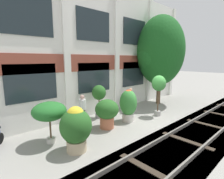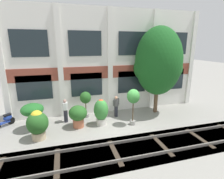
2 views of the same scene
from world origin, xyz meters
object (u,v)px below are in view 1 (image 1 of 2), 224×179
(potted_plant_ribbed_drum, at_px, (128,104))
(resident_watching_tracks, at_px, (83,110))
(potted_plant_glazed_jar, at_px, (107,111))
(resident_by_doorway, at_px, (130,99))
(potted_plant_tall_urn, at_px, (49,112))
(broadleaf_tree, at_px, (160,52))
(potted_plant_fluted_column, at_px, (76,127))
(potted_plant_terracotta_small, at_px, (99,95))
(potted_plant_low_pan, at_px, (159,85))

(potted_plant_ribbed_drum, bearing_deg, resident_watching_tracks, 155.20)
(potted_plant_glazed_jar, height_order, resident_by_doorway, resident_by_doorway)
(potted_plant_tall_urn, height_order, resident_watching_tracks, potted_plant_tall_urn)
(broadleaf_tree, distance_m, potted_plant_ribbed_drum, 5.41)
(potted_plant_fluted_column, bearing_deg, potted_plant_tall_urn, 107.88)
(potted_plant_terracotta_small, bearing_deg, resident_watching_tracks, -161.33)
(potted_plant_terracotta_small, bearing_deg, potted_plant_fluted_column, -141.55)
(resident_by_doorway, bearing_deg, potted_plant_fluted_column, -89.80)
(potted_plant_low_pan, height_order, potted_plant_glazed_jar, potted_plant_low_pan)
(potted_plant_terracotta_small, bearing_deg, potted_plant_low_pan, -36.96)
(potted_plant_tall_urn, xyz_separation_m, resident_watching_tracks, (1.91, 0.59, -0.43))
(broadleaf_tree, relative_size, potted_plant_glazed_jar, 4.51)
(potted_plant_ribbed_drum, relative_size, resident_by_doorway, 1.12)
(potted_plant_fluted_column, bearing_deg, resident_watching_tracks, 50.75)
(potted_plant_terracotta_small, bearing_deg, potted_plant_glazed_jar, -115.16)
(potted_plant_glazed_jar, relative_size, resident_watching_tracks, 0.88)
(broadleaf_tree, distance_m, potted_plant_tall_urn, 8.99)
(resident_by_doorway, bearing_deg, potted_plant_ribbed_drum, -72.62)
(potted_plant_glazed_jar, height_order, potted_plant_terracotta_small, potted_plant_terracotta_small)
(potted_plant_low_pan, distance_m, potted_plant_terracotta_small, 3.48)
(potted_plant_ribbed_drum, bearing_deg, potted_plant_glazed_jar, 177.77)
(potted_plant_terracotta_small, relative_size, resident_watching_tracks, 1.18)
(broadleaf_tree, height_order, resident_by_doorway, broadleaf_tree)
(potted_plant_glazed_jar, height_order, potted_plant_ribbed_drum, potted_plant_ribbed_drum)
(potted_plant_ribbed_drum, distance_m, resident_by_doorway, 1.67)
(potted_plant_low_pan, height_order, resident_watching_tracks, potted_plant_low_pan)
(potted_plant_low_pan, distance_m, potted_plant_tall_urn, 6.19)
(potted_plant_low_pan, relative_size, potted_plant_ribbed_drum, 1.39)
(broadleaf_tree, xyz_separation_m, potted_plant_terracotta_small, (-5.29, 0.50, -2.46))
(potted_plant_ribbed_drum, bearing_deg, potted_plant_low_pan, -16.27)
(potted_plant_ribbed_drum, height_order, resident_watching_tracks, potted_plant_ribbed_drum)
(potted_plant_terracotta_small, distance_m, resident_watching_tracks, 1.58)
(potted_plant_ribbed_drum, bearing_deg, resident_by_doorway, 37.10)
(potted_plant_glazed_jar, distance_m, resident_by_doorway, 2.95)
(potted_plant_terracotta_small, bearing_deg, potted_plant_ribbed_drum, -62.29)
(potted_plant_glazed_jar, bearing_deg, resident_by_doorway, 18.73)
(resident_watching_tracks, bearing_deg, potted_plant_terracotta_small, 46.32)
(potted_plant_tall_urn, xyz_separation_m, resident_by_doorway, (5.45, 0.57, -0.47))
(potted_plant_terracotta_small, distance_m, resident_by_doorway, 2.23)
(potted_plant_terracotta_small, xyz_separation_m, resident_by_doorway, (2.11, -0.50, -0.53))
(potted_plant_tall_urn, relative_size, resident_watching_tracks, 1.05)
(potted_plant_terracotta_small, distance_m, potted_plant_ribbed_drum, 1.74)
(broadleaf_tree, relative_size, potted_plant_tall_urn, 3.80)
(broadleaf_tree, xyz_separation_m, resident_by_doorway, (-3.17, 0.01, -2.98))
(broadleaf_tree, distance_m, resident_watching_tracks, 7.32)
(broadleaf_tree, distance_m, resident_by_doorway, 4.35)
(broadleaf_tree, height_order, potted_plant_terracotta_small, broadleaf_tree)
(potted_plant_fluted_column, height_order, potted_plant_ribbed_drum, potted_plant_ribbed_drum)
(resident_by_doorway, bearing_deg, potted_plant_low_pan, 2.42)
(potted_plant_glazed_jar, bearing_deg, broadleaf_tree, 8.93)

